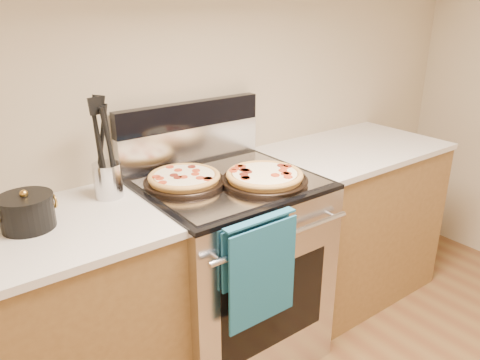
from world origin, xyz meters
TOP-DOWN VIEW (x-y plane):
  - wall_back at (0.00, 2.00)m, footprint 4.00×0.00m
  - range_body at (0.00, 1.65)m, footprint 0.76×0.68m
  - oven_window at (0.00, 1.31)m, footprint 0.56×0.01m
  - cooktop at (0.00, 1.65)m, footprint 0.76×0.68m
  - backsplash_lower at (0.00, 1.96)m, footprint 0.76×0.06m
  - backsplash_upper at (0.00, 1.96)m, footprint 0.76×0.06m
  - oven_handle at (0.00, 1.27)m, footprint 0.70×0.03m
  - dish_towel at (-0.12, 1.27)m, footprint 0.32×0.05m
  - foil_sheet at (0.00, 1.62)m, footprint 0.70×0.55m
  - cabinet_left at (-0.88, 1.68)m, footprint 1.00×0.62m
  - countertop_left at (-0.88, 1.68)m, footprint 1.02×0.64m
  - cabinet_right at (0.88, 1.68)m, footprint 1.00×0.62m
  - countertop_right at (0.88, 1.68)m, footprint 1.02×0.64m
  - pepperoni_pizza_back at (-0.18, 1.72)m, footprint 0.38×0.38m
  - pepperoni_pizza_front at (0.11, 1.52)m, footprint 0.48×0.48m
  - utensil_crock at (-0.48, 1.82)m, footprint 0.15×0.15m
  - saucepan at (-0.82, 1.72)m, footprint 0.19×0.19m

SIDE VIEW (x-z plane):
  - cabinet_left at x=-0.88m, z-range 0.00..0.88m
  - cabinet_right at x=0.88m, z-range 0.00..0.88m
  - range_body at x=0.00m, z-range 0.00..0.90m
  - oven_window at x=0.00m, z-range 0.25..0.65m
  - dish_towel at x=-0.12m, z-range 0.49..0.91m
  - oven_handle at x=0.00m, z-range 0.79..0.81m
  - countertop_left at x=-0.88m, z-range 0.88..0.91m
  - countertop_right at x=0.88m, z-range 0.88..0.91m
  - cooktop at x=0.00m, z-range 0.90..0.92m
  - foil_sheet at x=0.00m, z-range 0.92..0.93m
  - pepperoni_pizza_back at x=-0.18m, z-range 0.93..0.97m
  - pepperoni_pizza_front at x=0.11m, z-range 0.93..0.98m
  - saucepan at x=-0.82m, z-range 0.91..1.02m
  - utensil_crock at x=-0.48m, z-range 0.91..1.05m
  - backsplash_lower at x=0.00m, z-range 0.92..1.10m
  - backsplash_upper at x=0.00m, z-range 1.10..1.22m
  - wall_back at x=0.00m, z-range -0.65..3.35m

